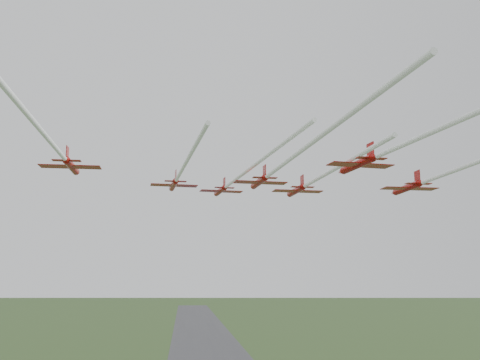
{
  "coord_description": "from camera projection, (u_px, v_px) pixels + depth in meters",
  "views": [
    {
      "loc": [
        -12.58,
        -88.34,
        35.34
      ],
      "look_at": [
        -3.7,
        -2.99,
        51.21
      ],
      "focal_mm": 40.0,
      "sensor_mm": 36.0,
      "label": 1
    }
  ],
  "objects": [
    {
      "name": "jet_row4_right",
      "position": [
        440.0,
        128.0,
        53.65
      ],
      "size": [
        13.82,
        66.01,
        2.6
      ],
      "rotation": [
        0.0,
        0.0,
        0.15
      ],
      "color": "#9E0B08"
    },
    {
      "name": "jet_lead",
      "position": [
        237.0,
        178.0,
        91.29
      ],
      "size": [
        11.28,
        54.11,
        2.46
      ],
      "rotation": [
        0.0,
        0.0,
        0.14
      ],
      "color": "#9E0B08"
    },
    {
      "name": "jet_row3_right",
      "position": [
        452.0,
        171.0,
        70.57
      ],
      "size": [
        8.7,
        55.8,
        2.59
      ],
      "rotation": [
        0.0,
        0.0,
        0.03
      ],
      "color": "#9E0B08"
    },
    {
      "name": "jet_row2_left",
      "position": [
        179.0,
        175.0,
        82.89
      ],
      "size": [
        8.5,
        43.61,
        2.39
      ],
      "rotation": [
        0.0,
        0.0,
        0.11
      ],
      "color": "#9E0B08"
    },
    {
      "name": "jet_row3_mid",
      "position": [
        284.0,
        164.0,
        69.85
      ],
      "size": [
        9.11,
        55.25,
        2.46
      ],
      "rotation": [
        0.0,
        0.0,
        0.1
      ],
      "color": "#9E0B08"
    },
    {
      "name": "runway",
      "position": [
        207.0,
        348.0,
        276.87
      ],
      "size": [
        38.0,
        900.0,
        0.04
      ],
      "primitive_type": "cube",
      "color": "#37373A",
      "rests_on": "ground"
    },
    {
      "name": "jet_row3_left",
      "position": [
        55.0,
        147.0,
        65.91
      ],
      "size": [
        8.61,
        50.78,
        2.57
      ],
      "rotation": [
        0.0,
        0.0,
        0.03
      ],
      "color": "#9E0B08"
    },
    {
      "name": "jet_row2_right",
      "position": [
        312.0,
        182.0,
        85.25
      ],
      "size": [
        8.82,
        43.77,
        2.61
      ],
      "rotation": [
        0.0,
        0.0,
        0.08
      ],
      "color": "#9E0B08"
    }
  ]
}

